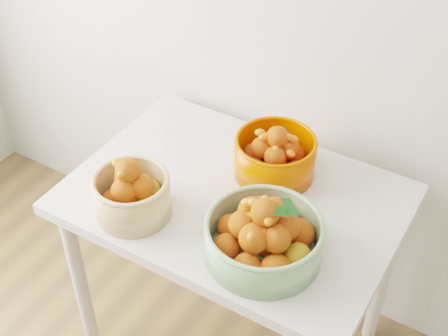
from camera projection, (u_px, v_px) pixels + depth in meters
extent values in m
cube|color=silver|center=(234.00, 200.00, 1.92)|extent=(1.00, 0.70, 0.04)
cylinder|color=silver|center=(80.00, 284.00, 2.14)|extent=(0.05, 0.05, 0.71)
cylinder|color=silver|center=(176.00, 187.00, 2.52)|extent=(0.05, 0.05, 0.71)
cylinder|color=silver|center=(383.00, 273.00, 2.18)|extent=(0.05, 0.05, 0.71)
cylinder|color=tan|center=(132.00, 197.00, 1.81)|extent=(0.28, 0.28, 0.13)
torus|color=tan|center=(130.00, 180.00, 1.77)|extent=(0.28, 0.28, 0.02)
sphere|color=#D1660C|center=(148.00, 207.00, 1.79)|extent=(0.07, 0.07, 0.07)
sphere|color=#D1660C|center=(148.00, 191.00, 1.85)|extent=(0.08, 0.08, 0.08)
sphere|color=#D1660C|center=(126.00, 188.00, 1.85)|extent=(0.08, 0.08, 0.08)
sphere|color=#EF5313|center=(113.00, 201.00, 1.81)|extent=(0.07, 0.07, 0.07)
sphere|color=#EF5313|center=(125.00, 213.00, 1.77)|extent=(0.07, 0.07, 0.07)
sphere|color=#EF5313|center=(133.00, 200.00, 1.82)|extent=(0.07, 0.07, 0.07)
sphere|color=#EF5313|center=(142.00, 186.00, 1.78)|extent=(0.07, 0.07, 0.07)
sphere|color=#EF5313|center=(126.00, 179.00, 1.80)|extent=(0.07, 0.07, 0.07)
sphere|color=#EF5313|center=(123.00, 191.00, 1.76)|extent=(0.07, 0.07, 0.07)
sphere|color=#EF5313|center=(128.00, 171.00, 1.75)|extent=(0.07, 0.07, 0.07)
ellipsoid|color=orange|center=(122.00, 174.00, 1.73)|extent=(0.04, 0.04, 0.04)
ellipsoid|color=orange|center=(117.00, 164.00, 1.77)|extent=(0.04, 0.03, 0.04)
ellipsoid|color=orange|center=(126.00, 171.00, 1.75)|extent=(0.04, 0.03, 0.04)
ellipsoid|color=orange|center=(124.00, 170.00, 1.76)|extent=(0.04, 0.03, 0.03)
cylinder|color=#83AC78|center=(264.00, 241.00, 1.68)|extent=(0.37, 0.37, 0.11)
torus|color=#83AC78|center=(265.00, 226.00, 1.65)|extent=(0.38, 0.38, 0.02)
sphere|color=#D1660C|center=(297.00, 257.00, 1.64)|extent=(0.08, 0.08, 0.08)
sphere|color=#EF5313|center=(299.00, 234.00, 1.71)|extent=(0.09, 0.09, 0.09)
sphere|color=#EF5313|center=(281.00, 218.00, 1.75)|extent=(0.08, 0.08, 0.08)
sphere|color=#EF5313|center=(254.00, 215.00, 1.76)|extent=(0.08, 0.08, 0.08)
sphere|color=#EF5313|center=(231.00, 227.00, 1.73)|extent=(0.08, 0.08, 0.08)
sphere|color=#EF5313|center=(226.00, 247.00, 1.67)|extent=(0.08, 0.08, 0.08)
sphere|color=#EF5313|center=(247.00, 267.00, 1.62)|extent=(0.08, 0.08, 0.08)
sphere|color=#EF5313|center=(276.00, 270.00, 1.61)|extent=(0.08, 0.08, 0.08)
sphere|color=#EF5313|center=(264.00, 241.00, 1.69)|extent=(0.08, 0.08, 0.08)
sphere|color=#EF5313|center=(286.00, 226.00, 1.64)|extent=(0.08, 0.08, 0.08)
sphere|color=#EF5313|center=(275.00, 212.00, 1.68)|extent=(0.08, 0.08, 0.08)
sphere|color=#EF5313|center=(253.00, 212.00, 1.68)|extent=(0.08, 0.08, 0.08)
sphere|color=#EF5313|center=(243.00, 225.00, 1.65)|extent=(0.08, 0.08, 0.08)
sphere|color=#EF5313|center=(254.00, 238.00, 1.61)|extent=(0.08, 0.08, 0.08)
sphere|color=#EF5313|center=(276.00, 239.00, 1.61)|extent=(0.08, 0.08, 0.08)
sphere|color=#EF5313|center=(265.00, 213.00, 1.61)|extent=(0.08, 0.08, 0.08)
ellipsoid|color=orange|center=(251.00, 216.00, 1.63)|extent=(0.05, 0.04, 0.03)
ellipsoid|color=orange|center=(254.00, 203.00, 1.62)|extent=(0.04, 0.03, 0.03)
ellipsoid|color=orange|center=(264.00, 207.00, 1.62)|extent=(0.05, 0.05, 0.04)
ellipsoid|color=orange|center=(247.00, 203.00, 1.63)|extent=(0.04, 0.03, 0.04)
ellipsoid|color=orange|center=(267.00, 220.00, 1.61)|extent=(0.05, 0.05, 0.04)
ellipsoid|color=orange|center=(268.00, 220.00, 1.58)|extent=(0.04, 0.05, 0.03)
ellipsoid|color=orange|center=(252.00, 236.00, 1.58)|extent=(0.03, 0.04, 0.04)
ellipsoid|color=orange|center=(265.00, 201.00, 1.64)|extent=(0.04, 0.05, 0.04)
ellipsoid|color=orange|center=(261.00, 203.00, 1.69)|extent=(0.05, 0.05, 0.04)
ellipsoid|color=orange|center=(247.00, 207.00, 1.65)|extent=(0.04, 0.03, 0.03)
ellipsoid|color=orange|center=(263.00, 232.00, 1.60)|extent=(0.04, 0.05, 0.04)
cylinder|color=#E84300|center=(275.00, 158.00, 1.94)|extent=(0.28, 0.28, 0.13)
torus|color=#E84300|center=(276.00, 141.00, 1.90)|extent=(0.28, 0.28, 0.01)
sphere|color=#EF5313|center=(296.00, 171.00, 1.92)|extent=(0.07, 0.07, 0.07)
sphere|color=#EF5313|center=(295.00, 155.00, 1.98)|extent=(0.07, 0.07, 0.07)
sphere|color=#EF5313|center=(274.00, 147.00, 2.01)|extent=(0.07, 0.07, 0.07)
sphere|color=#EF5313|center=(254.00, 154.00, 1.98)|extent=(0.07, 0.07, 0.07)
sphere|color=#EF5313|center=(254.00, 170.00, 1.93)|extent=(0.08, 0.08, 0.08)
sphere|color=#EF5313|center=(275.00, 178.00, 1.89)|extent=(0.07, 0.07, 0.07)
sphere|color=#EF5313|center=(275.00, 162.00, 1.95)|extent=(0.07, 0.07, 0.07)
sphere|color=#EF5313|center=(289.00, 148.00, 1.92)|extent=(0.07, 0.07, 0.07)
sphere|color=#EF5313|center=(274.00, 140.00, 1.95)|extent=(0.07, 0.07, 0.07)
sphere|color=#EF5313|center=(262.00, 148.00, 1.92)|extent=(0.07, 0.07, 0.07)
sphere|color=#EF5313|center=(275.00, 157.00, 1.88)|extent=(0.07, 0.07, 0.07)
sphere|color=#EF5313|center=(277.00, 137.00, 1.88)|extent=(0.07, 0.07, 0.07)
ellipsoid|color=orange|center=(286.00, 145.00, 1.89)|extent=(0.04, 0.03, 0.03)
ellipsoid|color=orange|center=(260.00, 133.00, 1.89)|extent=(0.04, 0.04, 0.03)
ellipsoid|color=orange|center=(279.00, 139.00, 1.87)|extent=(0.05, 0.04, 0.04)
ellipsoid|color=orange|center=(290.00, 153.00, 1.88)|extent=(0.04, 0.03, 0.03)
ellipsoid|color=orange|center=(293.00, 139.00, 1.88)|extent=(0.04, 0.04, 0.04)
ellipsoid|color=orange|center=(276.00, 148.00, 1.87)|extent=(0.04, 0.04, 0.03)
ellipsoid|color=orange|center=(278.00, 142.00, 1.91)|extent=(0.03, 0.04, 0.03)
ellipsoid|color=orange|center=(264.00, 137.00, 1.88)|extent=(0.05, 0.04, 0.03)
ellipsoid|color=orange|center=(288.00, 137.00, 1.87)|extent=(0.04, 0.04, 0.04)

